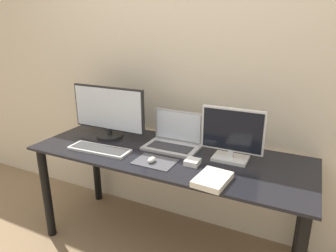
# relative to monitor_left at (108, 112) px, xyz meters

# --- Properties ---
(wall_back) EXTENTS (7.00, 0.05, 2.50)m
(wall_back) POSITION_rel_monitor_left_xyz_m (0.53, 0.34, 0.30)
(wall_back) COLOR beige
(wall_back) RESTS_ON ground_plane
(desk) EXTENTS (1.88, 0.70, 0.75)m
(desk) POSITION_rel_monitor_left_xyz_m (0.53, -0.08, -0.34)
(desk) COLOR black
(desk) RESTS_ON ground_plane
(monitor_left) EXTENTS (0.61, 0.20, 0.39)m
(monitor_left) POSITION_rel_monitor_left_xyz_m (0.00, 0.00, 0.00)
(monitor_left) COLOR black
(monitor_left) RESTS_ON desk
(monitor_right) EXTENTS (0.39, 0.15, 0.34)m
(monitor_right) POSITION_rel_monitor_left_xyz_m (0.94, -0.00, -0.03)
(monitor_right) COLOR silver
(monitor_right) RESTS_ON desk
(laptop) EXTENTS (0.37, 0.24, 0.25)m
(laptop) POSITION_rel_monitor_left_xyz_m (0.53, 0.05, -0.14)
(laptop) COLOR #ADADB2
(laptop) RESTS_ON desk
(keyboard) EXTENTS (0.45, 0.17, 0.02)m
(keyboard) POSITION_rel_monitor_left_xyz_m (0.09, -0.25, -0.19)
(keyboard) COLOR silver
(keyboard) RESTS_ON desk
(mousepad) EXTENTS (0.26, 0.18, 0.00)m
(mousepad) POSITION_rel_monitor_left_xyz_m (0.53, -0.25, -0.20)
(mousepad) COLOR #47474C
(mousepad) RESTS_ON desk
(mouse) EXTENTS (0.04, 0.07, 0.03)m
(mouse) POSITION_rel_monitor_left_xyz_m (0.51, -0.26, -0.18)
(mouse) COLOR silver
(mouse) RESTS_ON mousepad
(book) EXTENTS (0.18, 0.24, 0.03)m
(book) POSITION_rel_monitor_left_xyz_m (0.93, -0.33, -0.18)
(book) COLOR silver
(book) RESTS_ON desk
(power_brick) EXTENTS (0.09, 0.09, 0.03)m
(power_brick) POSITION_rel_monitor_left_xyz_m (0.75, -0.17, -0.18)
(power_brick) COLOR white
(power_brick) RESTS_ON desk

